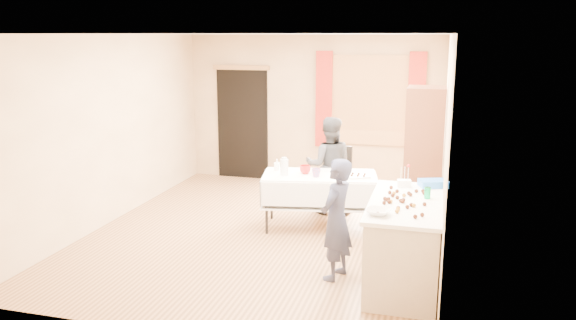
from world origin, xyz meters
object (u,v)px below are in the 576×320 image
(cabinet, at_px, (424,158))
(girl, at_px, (336,219))
(party_table, at_px, (319,196))
(woman, at_px, (329,165))
(chair, at_px, (335,189))
(counter, at_px, (405,243))

(cabinet, distance_m, girl, 2.17)
(party_table, distance_m, woman, 0.74)
(party_table, distance_m, girl, 1.65)
(cabinet, distance_m, chair, 1.59)
(cabinet, height_order, chair, cabinet)
(girl, distance_m, woman, 2.30)
(counter, height_order, girl, girl)
(party_table, height_order, woman, woman)
(party_table, relative_size, woman, 1.16)
(cabinet, height_order, woman, cabinet)
(woman, bearing_deg, cabinet, 158.68)
(girl, bearing_deg, party_table, -145.47)
(cabinet, relative_size, woman, 1.34)
(counter, xyz_separation_m, party_table, (-1.24, 1.50, -0.01))
(cabinet, relative_size, girl, 1.45)
(chair, bearing_deg, counter, -45.66)
(girl, bearing_deg, cabinet, 173.59)
(chair, xyz_separation_m, girl, (0.48, -2.57, 0.38))
(woman, bearing_deg, counter, 109.18)
(cabinet, relative_size, chair, 2.06)
(girl, height_order, woman, woman)
(counter, relative_size, chair, 1.71)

